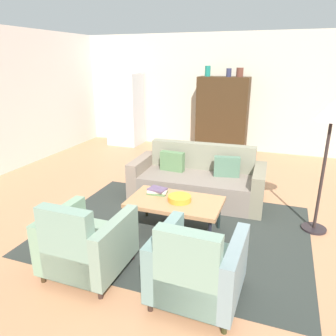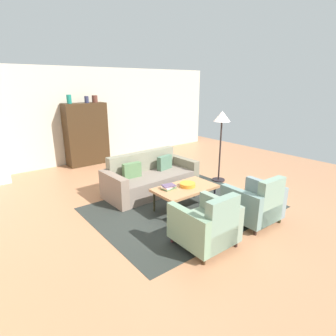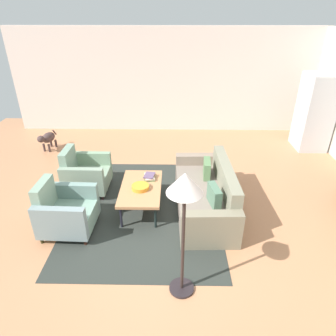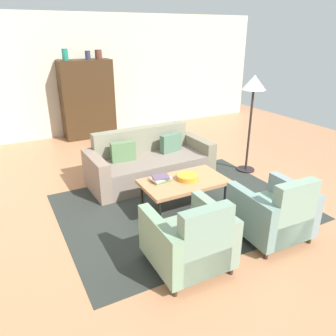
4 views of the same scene
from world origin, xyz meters
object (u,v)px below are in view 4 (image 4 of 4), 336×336
at_px(book_stack, 161,179).
at_px(floor_lamp, 253,92).
at_px(couch, 149,163).
at_px(fruit_bowl, 188,177).
at_px(vase_small, 98,54).
at_px(coffee_table, 184,183).
at_px(cabinet, 87,99).
at_px(armchair_right, 275,214).
at_px(vase_tall, 65,54).
at_px(vase_round, 88,55).
at_px(armchair_left, 191,242).

height_order(book_stack, floor_lamp, floor_lamp).
relative_size(couch, fruit_bowl, 7.06).
bearing_deg(couch, fruit_bowl, 91.26).
bearing_deg(vase_small, fruit_bowl, -91.19).
relative_size(coffee_table, vase_small, 5.90).
relative_size(couch, coffee_table, 1.77).
xyz_separation_m(couch, cabinet, (-0.20, 2.96, 0.61)).
xyz_separation_m(armchair_right, vase_tall, (-1.20, 5.31, 1.58)).
distance_m(coffee_table, vase_small, 4.41).
bearing_deg(couch, book_stack, 72.56).
xyz_separation_m(couch, coffee_table, (0.00, -1.19, 0.12)).
height_order(cabinet, vase_tall, vase_tall).
distance_m(couch, coffee_table, 1.19).
distance_m(cabinet, vase_round, 1.00).
height_order(coffee_table, book_stack, book_stack).
distance_m(armchair_left, book_stack, 1.34).
bearing_deg(cabinet, fruit_bowl, -86.36).
height_order(armchair_left, floor_lamp, floor_lamp).
relative_size(cabinet, vase_small, 8.84).
xyz_separation_m(coffee_table, fruit_bowl, (0.06, 0.00, 0.07)).
xyz_separation_m(coffee_table, floor_lamp, (1.75, 0.68, 1.03)).
height_order(fruit_bowl, vase_small, vase_small).
bearing_deg(armchair_left, vase_small, 82.55).
height_order(armchair_left, vase_small, vase_small).
relative_size(armchair_right, book_stack, 3.04).
relative_size(armchair_right, floor_lamp, 0.51).
relative_size(coffee_table, vase_round, 6.38).
distance_m(vase_tall, vase_round, 0.50).
bearing_deg(armchair_left, vase_tall, 90.59).
bearing_deg(fruit_bowl, coffee_table, -180.00).
distance_m(armchair_right, vase_small, 5.55).
height_order(coffee_table, armchair_right, armchair_right).
xyz_separation_m(coffee_table, book_stack, (-0.30, 0.13, 0.07)).
relative_size(vase_round, floor_lamp, 0.11).
distance_m(armchair_left, armchair_right, 1.20).
bearing_deg(vase_small, vase_tall, 180.00).
distance_m(vase_round, vase_small, 0.25).
bearing_deg(floor_lamp, armchair_left, -141.83).
height_order(armchair_left, fruit_bowl, armchair_left).
relative_size(book_stack, cabinet, 0.16).
bearing_deg(coffee_table, armchair_left, -117.25).
distance_m(book_stack, vase_tall, 4.27).
bearing_deg(cabinet, couch, -86.12).
height_order(book_stack, vase_tall, vase_tall).
relative_size(couch, armchair_left, 2.42).
distance_m(vase_round, floor_lamp, 3.95).
xyz_separation_m(fruit_bowl, floor_lamp, (1.69, 0.68, 0.96)).
height_order(coffee_table, vase_round, vase_round).
distance_m(couch, armchair_right, 2.43).
bearing_deg(couch, vase_tall, -80.32).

